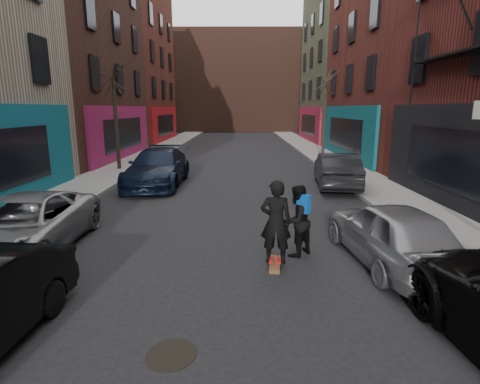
{
  "coord_description": "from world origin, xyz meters",
  "views": [
    {
      "loc": [
        0.51,
        -2.23,
        3.34
      ],
      "look_at": [
        0.48,
        5.56,
        1.6
      ],
      "focal_mm": 28.0,
      "sensor_mm": 36.0,
      "label": 1
    }
  ],
  "objects_px": {
    "tree_left_far": "(115,108)",
    "parked_left_far": "(23,226)",
    "parked_left_end": "(158,167)",
    "parked_right_end": "(336,170)",
    "parked_right_far": "(391,232)",
    "manhole": "(171,355)",
    "skateboarder": "(276,222)",
    "pedestrian": "(297,220)",
    "skateboard": "(275,264)",
    "tree_right_far": "(325,106)"
  },
  "relations": [
    {
      "from": "tree_left_far",
      "to": "parked_left_far",
      "type": "relative_size",
      "value": 1.35
    },
    {
      "from": "tree_left_far",
      "to": "parked_left_end",
      "type": "height_order",
      "value": "tree_left_far"
    },
    {
      "from": "parked_left_end",
      "to": "parked_right_end",
      "type": "relative_size",
      "value": 1.22
    },
    {
      "from": "parked_right_far",
      "to": "manhole",
      "type": "distance_m",
      "value": 5.36
    },
    {
      "from": "skateboarder",
      "to": "manhole",
      "type": "height_order",
      "value": "skateboarder"
    },
    {
      "from": "skateboarder",
      "to": "pedestrian",
      "type": "height_order",
      "value": "skateboarder"
    },
    {
      "from": "parked_left_far",
      "to": "manhole",
      "type": "bearing_deg",
      "value": -44.54
    },
    {
      "from": "parked_right_end",
      "to": "skateboarder",
      "type": "height_order",
      "value": "skateboarder"
    },
    {
      "from": "tree_left_far",
      "to": "parked_left_far",
      "type": "bearing_deg",
      "value": -82.34
    },
    {
      "from": "tree_left_far",
      "to": "skateboarder",
      "type": "height_order",
      "value": "tree_left_far"
    },
    {
      "from": "parked_left_far",
      "to": "pedestrian",
      "type": "xyz_separation_m",
      "value": [
        6.37,
        -0.11,
        0.17
      ]
    },
    {
      "from": "pedestrian",
      "to": "skateboarder",
      "type": "bearing_deg",
      "value": 7.87
    },
    {
      "from": "parked_left_end",
      "to": "pedestrian",
      "type": "bearing_deg",
      "value": -58.63
    },
    {
      "from": "parked_left_end",
      "to": "skateboard",
      "type": "height_order",
      "value": "parked_left_end"
    },
    {
      "from": "tree_right_far",
      "to": "pedestrian",
      "type": "bearing_deg",
      "value": -103.8
    },
    {
      "from": "parked_left_far",
      "to": "skateboarder",
      "type": "height_order",
      "value": "skateboarder"
    },
    {
      "from": "parked_left_far",
      "to": "manhole",
      "type": "height_order",
      "value": "parked_left_far"
    },
    {
      "from": "parked_left_far",
      "to": "parked_left_end",
      "type": "xyz_separation_m",
      "value": [
        1.4,
        8.0,
        0.14
      ]
    },
    {
      "from": "tree_left_far",
      "to": "parked_right_end",
      "type": "relative_size",
      "value": 1.43
    },
    {
      "from": "parked_left_far",
      "to": "parked_right_end",
      "type": "distance_m",
      "value": 11.96
    },
    {
      "from": "parked_right_far",
      "to": "parked_right_end",
      "type": "distance_m",
      "value": 8.24
    },
    {
      "from": "tree_right_far",
      "to": "parked_left_far",
      "type": "distance_m",
      "value": 21.1
    },
    {
      "from": "tree_left_far",
      "to": "tree_right_far",
      "type": "distance_m",
      "value": 13.78
    },
    {
      "from": "parked_left_end",
      "to": "skateboarder",
      "type": "relative_size",
      "value": 3.06
    },
    {
      "from": "parked_right_end",
      "to": "skateboarder",
      "type": "distance_m",
      "value": 9.06
    },
    {
      "from": "skateboarder",
      "to": "pedestrian",
      "type": "relative_size",
      "value": 1.09
    },
    {
      "from": "tree_right_far",
      "to": "manhole",
      "type": "distance_m",
      "value": 22.94
    },
    {
      "from": "parked_left_end",
      "to": "skateboarder",
      "type": "bearing_deg",
      "value": -63.33
    },
    {
      "from": "parked_right_end",
      "to": "pedestrian",
      "type": "distance_m",
      "value": 8.25
    },
    {
      "from": "parked_left_end",
      "to": "skateboard",
      "type": "relative_size",
      "value": 6.93
    },
    {
      "from": "tree_right_far",
      "to": "manhole",
      "type": "xyz_separation_m",
      "value": [
        -6.67,
        -21.67,
        -3.52
      ]
    },
    {
      "from": "skateboarder",
      "to": "pedestrian",
      "type": "xyz_separation_m",
      "value": [
        0.54,
        0.66,
        -0.17
      ]
    },
    {
      "from": "skateboard",
      "to": "skateboarder",
      "type": "height_order",
      "value": "skateboarder"
    },
    {
      "from": "parked_left_far",
      "to": "parked_left_end",
      "type": "bearing_deg",
      "value": 77.9
    },
    {
      "from": "skateboarder",
      "to": "tree_left_far",
      "type": "bearing_deg",
      "value": -53.11
    },
    {
      "from": "tree_right_far",
      "to": "parked_right_end",
      "type": "relative_size",
      "value": 1.5
    },
    {
      "from": "parked_left_end",
      "to": "parked_right_far",
      "type": "distance_m",
      "value": 11.04
    },
    {
      "from": "skateboarder",
      "to": "manhole",
      "type": "xyz_separation_m",
      "value": [
        -1.7,
        -3.0,
        -1.0
      ]
    },
    {
      "from": "tree_left_far",
      "to": "manhole",
      "type": "xyz_separation_m",
      "value": [
        5.73,
        -15.67,
        -3.37
      ]
    },
    {
      "from": "skateboard",
      "to": "skateboarder",
      "type": "distance_m",
      "value": 0.96
    },
    {
      "from": "parked_right_far",
      "to": "skateboarder",
      "type": "height_order",
      "value": "skateboarder"
    },
    {
      "from": "parked_right_end",
      "to": "tree_right_far",
      "type": "bearing_deg",
      "value": -92.29
    },
    {
      "from": "parked_left_far",
      "to": "parked_right_far",
      "type": "bearing_deg",
      "value": -5.99
    },
    {
      "from": "pedestrian",
      "to": "manhole",
      "type": "height_order",
      "value": "pedestrian"
    },
    {
      "from": "parked_right_end",
      "to": "skateboard",
      "type": "distance_m",
      "value": 9.09
    },
    {
      "from": "parked_left_far",
      "to": "tree_right_far",
      "type": "bearing_deg",
      "value": 56.72
    },
    {
      "from": "parked_right_far",
      "to": "parked_right_end",
      "type": "relative_size",
      "value": 0.91
    },
    {
      "from": "parked_left_far",
      "to": "manhole",
      "type": "xyz_separation_m",
      "value": [
        4.13,
        -3.77,
        -0.66
      ]
    },
    {
      "from": "parked_left_end",
      "to": "manhole",
      "type": "xyz_separation_m",
      "value": [
        2.73,
        -11.77,
        -0.8
      ]
    },
    {
      "from": "tree_right_far",
      "to": "skateboard",
      "type": "xyz_separation_m",
      "value": [
        -4.97,
        -18.67,
        -3.48
      ]
    }
  ]
}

